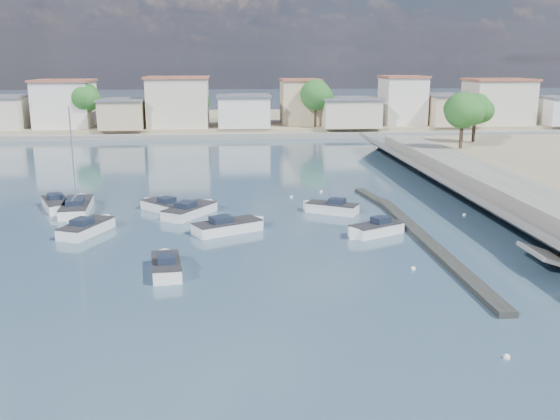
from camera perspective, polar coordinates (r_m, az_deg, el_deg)
name	(u,v)px	position (r m, az deg, el deg)	size (l,w,h in m)	color
ground	(287,171)	(72.26, 0.65, 3.61)	(400.00, 400.00, 0.00)	#344E69
breakwater	(415,231)	(47.28, 12.21, -1.91)	(2.00, 31.02, 0.35)	black
far_shore_land	(262,121)	(123.59, -1.66, 8.12)	(160.00, 40.00, 1.40)	gray
far_shore_quay	(269,135)	(102.78, -1.00, 6.83)	(160.00, 2.50, 0.80)	slate
far_town	(329,105)	(109.43, 4.46, 9.59)	(113.01, 12.80, 8.35)	beige
shore_trees	(323,100)	(100.30, 3.93, 9.97)	(74.56, 38.32, 7.92)	#38281E
motorboat_a	(166,266)	(38.55, -10.38, -5.07)	(2.22, 4.82, 1.48)	white
motorboat_b	(89,228)	(48.51, -17.10, -1.56)	(3.64, 5.33, 1.48)	white
motorboat_c	(330,208)	(52.60, 4.56, 0.17)	(4.56, 3.53, 1.48)	white
motorboat_d	(374,230)	(46.28, 8.59, -1.82)	(4.44, 3.46, 1.48)	white
motorboat_e	(192,211)	(52.10, -8.08, -0.06)	(4.52, 5.40, 1.48)	white
motorboat_f	(162,206)	(53.98, -10.72, 0.32)	(4.22, 4.34, 1.48)	white
motorboat_g	(57,206)	(56.69, -19.72, 0.38)	(3.62, 5.39, 1.48)	white
motorboat_h	(231,227)	(46.81, -4.54, -1.53)	(5.51, 4.11, 1.48)	white
sailboat	(77,206)	(55.70, -18.06, 0.32)	(2.82, 7.23, 9.00)	white
mooring_buoys	(379,229)	(47.89, 9.03, -1.72)	(13.89, 35.14, 0.32)	white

